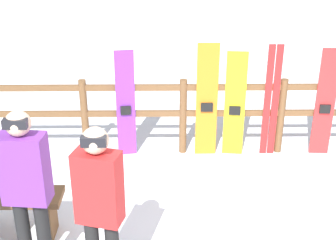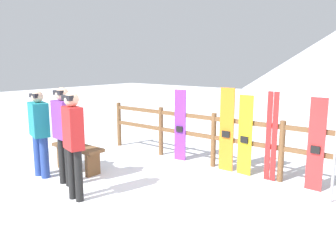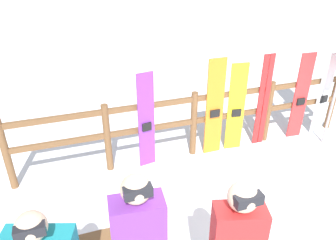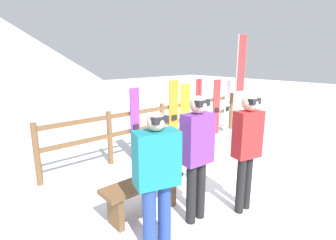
{
  "view_description": "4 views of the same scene",
  "coord_description": "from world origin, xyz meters",
  "px_view_note": "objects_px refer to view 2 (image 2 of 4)",
  "views": [
    {
      "loc": [
        -0.27,
        -3.77,
        3.11
      ],
      "look_at": [
        -0.21,
        1.23,
        0.86
      ],
      "focal_mm": 50.0,
      "sensor_mm": 36.0,
      "label": 1
    },
    {
      "loc": [
        3.18,
        -3.4,
        2.04
      ],
      "look_at": [
        -0.26,
        0.95,
        1.06
      ],
      "focal_mm": 35.0,
      "sensor_mm": 36.0,
      "label": 2
    },
    {
      "loc": [
        -1.79,
        -2.03,
        2.99
      ],
      "look_at": [
        -0.69,
        1.26,
        1.13
      ],
      "focal_mm": 35.0,
      "sensor_mm": 36.0,
      "label": 3
    },
    {
      "loc": [
        -3.75,
        -2.37,
        2.08
      ],
      "look_at": [
        -0.56,
        1.22,
        0.93
      ],
      "focal_mm": 28.0,
      "sensor_mm": 36.0,
      "label": 4
    }
  ],
  "objects_px": {
    "person_red": "(73,137)",
    "snowboard_orange": "(227,130)",
    "person_purple": "(64,129)",
    "bench": "(78,153)",
    "snowboard_red": "(316,145)",
    "person_teal": "(39,129)",
    "snowboard_purple": "(180,126)",
    "snowboard_yellow": "(245,136)",
    "ski_pair_red": "(271,137)"
  },
  "relations": [
    {
      "from": "person_red",
      "to": "ski_pair_red",
      "type": "relative_size",
      "value": 1.04
    },
    {
      "from": "snowboard_orange",
      "to": "ski_pair_red",
      "type": "xyz_separation_m",
      "value": [
        0.86,
        0.0,
        -0.01
      ]
    },
    {
      "from": "snowboard_purple",
      "to": "snowboard_yellow",
      "type": "bearing_deg",
      "value": -0.0
    },
    {
      "from": "person_teal",
      "to": "snowboard_orange",
      "type": "bearing_deg",
      "value": 44.12
    },
    {
      "from": "person_red",
      "to": "snowboard_yellow",
      "type": "distance_m",
      "value": 3.01
    },
    {
      "from": "snowboard_purple",
      "to": "ski_pair_red",
      "type": "bearing_deg",
      "value": 0.1
    },
    {
      "from": "snowboard_orange",
      "to": "bench",
      "type": "bearing_deg",
      "value": -141.06
    },
    {
      "from": "person_red",
      "to": "ski_pair_red",
      "type": "distance_m",
      "value": 3.27
    },
    {
      "from": "person_teal",
      "to": "snowboard_purple",
      "type": "relative_size",
      "value": 1.04
    },
    {
      "from": "person_purple",
      "to": "snowboard_yellow",
      "type": "bearing_deg",
      "value": 47.42
    },
    {
      "from": "person_teal",
      "to": "snowboard_yellow",
      "type": "bearing_deg",
      "value": 40.03
    },
    {
      "from": "snowboard_yellow",
      "to": "person_teal",
      "type": "bearing_deg",
      "value": -139.97
    },
    {
      "from": "snowboard_purple",
      "to": "bench",
      "type": "bearing_deg",
      "value": -122.01
    },
    {
      "from": "bench",
      "to": "snowboard_orange",
      "type": "height_order",
      "value": "snowboard_orange"
    },
    {
      "from": "person_red",
      "to": "person_teal",
      "type": "bearing_deg",
      "value": 169.69
    },
    {
      "from": "snowboard_yellow",
      "to": "person_red",
      "type": "bearing_deg",
      "value": -119.49
    },
    {
      "from": "bench",
      "to": "snowboard_purple",
      "type": "height_order",
      "value": "snowboard_purple"
    },
    {
      "from": "snowboard_yellow",
      "to": "snowboard_red",
      "type": "distance_m",
      "value": 1.21
    },
    {
      "from": "person_red",
      "to": "snowboard_red",
      "type": "relative_size",
      "value": 1.08
    },
    {
      "from": "person_teal",
      "to": "snowboard_yellow",
      "type": "distance_m",
      "value": 3.68
    },
    {
      "from": "person_red",
      "to": "person_purple",
      "type": "distance_m",
      "value": 0.72
    },
    {
      "from": "snowboard_yellow",
      "to": "ski_pair_red",
      "type": "relative_size",
      "value": 0.94
    },
    {
      "from": "bench",
      "to": "snowboard_purple",
      "type": "relative_size",
      "value": 0.77
    },
    {
      "from": "person_teal",
      "to": "snowboard_red",
      "type": "bearing_deg",
      "value": 30.43
    },
    {
      "from": "person_red",
      "to": "person_teal",
      "type": "height_order",
      "value": "person_red"
    },
    {
      "from": "person_teal",
      "to": "bench",
      "type": "bearing_deg",
      "value": 67.14
    },
    {
      "from": "person_teal",
      "to": "person_purple",
      "type": "height_order",
      "value": "person_purple"
    },
    {
      "from": "snowboard_purple",
      "to": "snowboard_red",
      "type": "distance_m",
      "value": 2.67
    },
    {
      "from": "bench",
      "to": "person_red",
      "type": "height_order",
      "value": "person_red"
    },
    {
      "from": "bench",
      "to": "person_purple",
      "type": "bearing_deg",
      "value": -52.44
    },
    {
      "from": "person_red",
      "to": "snowboard_orange",
      "type": "distance_m",
      "value": 2.84
    },
    {
      "from": "person_purple",
      "to": "ski_pair_red",
      "type": "xyz_separation_m",
      "value": [
        2.62,
        2.33,
        -0.18
      ]
    },
    {
      "from": "snowboard_purple",
      "to": "snowboard_yellow",
      "type": "height_order",
      "value": "snowboard_purple"
    },
    {
      "from": "snowboard_purple",
      "to": "snowboard_red",
      "type": "bearing_deg",
      "value": 0.0
    },
    {
      "from": "person_red",
      "to": "snowboard_orange",
      "type": "xyz_separation_m",
      "value": [
        1.1,
        2.61,
        -0.18
      ]
    },
    {
      "from": "person_purple",
      "to": "snowboard_yellow",
      "type": "height_order",
      "value": "person_purple"
    },
    {
      "from": "person_purple",
      "to": "bench",
      "type": "bearing_deg",
      "value": 127.56
    },
    {
      "from": "ski_pair_red",
      "to": "person_red",
      "type": "bearing_deg",
      "value": -126.89
    },
    {
      "from": "person_red",
      "to": "snowboard_orange",
      "type": "height_order",
      "value": "person_red"
    },
    {
      "from": "snowboard_purple",
      "to": "ski_pair_red",
      "type": "relative_size",
      "value": 0.95
    },
    {
      "from": "ski_pair_red",
      "to": "snowboard_red",
      "type": "bearing_deg",
      "value": -0.27
    },
    {
      "from": "bench",
      "to": "snowboard_orange",
      "type": "relative_size",
      "value": 0.73
    },
    {
      "from": "snowboard_yellow",
      "to": "bench",
      "type": "bearing_deg",
      "value": -145.42
    },
    {
      "from": "person_teal",
      "to": "snowboard_red",
      "type": "distance_m",
      "value": 4.67
    },
    {
      "from": "bench",
      "to": "snowboard_red",
      "type": "distance_m",
      "value": 4.19
    },
    {
      "from": "snowboard_yellow",
      "to": "snowboard_red",
      "type": "bearing_deg",
      "value": 0.0
    },
    {
      "from": "person_purple",
      "to": "ski_pair_red",
      "type": "distance_m",
      "value": 3.51
    },
    {
      "from": "person_teal",
      "to": "ski_pair_red",
      "type": "xyz_separation_m",
      "value": [
        3.3,
        2.37,
        -0.1
      ]
    },
    {
      "from": "person_purple",
      "to": "snowboard_orange",
      "type": "height_order",
      "value": "person_purple"
    },
    {
      "from": "person_purple",
      "to": "snowboard_red",
      "type": "xyz_separation_m",
      "value": [
        3.35,
        2.32,
        -0.21
      ]
    }
  ]
}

